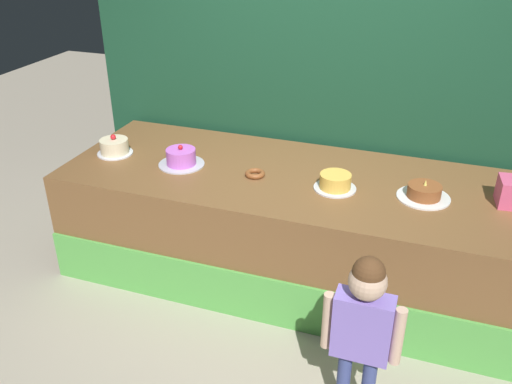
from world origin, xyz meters
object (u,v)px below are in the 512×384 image
Objects in this scene: cake_far_left at (114,147)px; cake_center_right at (335,182)px; cake_far_right at (424,192)px; cake_center_left at (181,158)px; child_figure at (363,321)px; donut at (255,174)px.

cake_far_left is 1.67m from cake_center_right.
cake_center_right is at bearing -173.79° from cake_far_right.
child_figure is at bearing -35.66° from cake_center_left.
cake_center_right is (0.56, -0.01, 0.03)m from donut.
cake_center_left is at bearing 144.34° from child_figure.
cake_far_left reaches higher than cake_center_left.
donut is 0.52× the size of cake_far_left.
child_figure reaches higher than cake_far_right.
child_figure is at bearing -70.63° from cake_center_right.
cake_far_right is (0.56, 0.06, -0.01)m from cake_center_right.
cake_far_left is 0.80× the size of cake_center_left.
cake_center_right is at bearing 109.37° from child_figure.
donut is at bearing 0.46° from cake_center_left.
donut is 0.56m from cake_center_left.
cake_far_left is at bearing 179.51° from donut.
child_figure is at bearing -49.03° from donut.
child_figure reaches higher than donut.
cake_center_right is (-0.37, 1.06, 0.18)m from child_figure.
donut is 0.42× the size of cake_center_left.
cake_center_left is 1.18× the size of cake_center_right.
child_figure is at bearing -99.22° from cake_far_right.
cake_far_left is at bearing 178.57° from cake_center_left.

